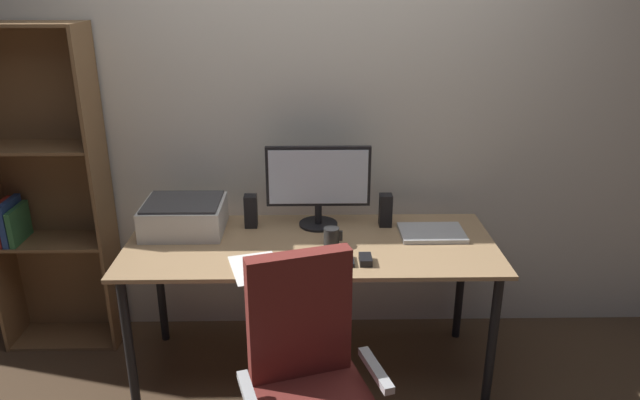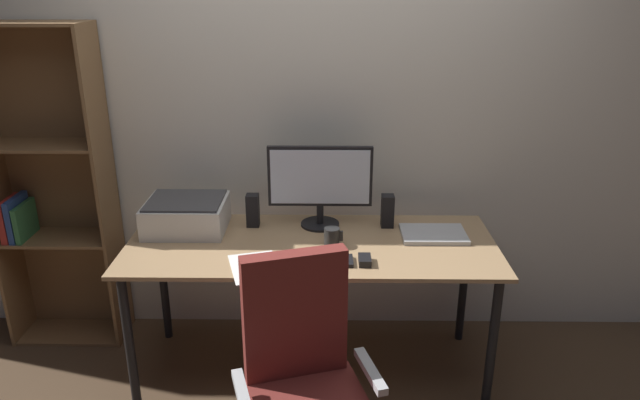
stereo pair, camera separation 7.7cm
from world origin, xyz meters
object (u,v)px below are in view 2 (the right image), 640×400
(coffee_mug, at_px, (332,237))
(speaker_right, at_px, (387,211))
(monitor, at_px, (320,181))
(keyboard, at_px, (321,261))
(speaker_left, at_px, (253,210))
(printer, at_px, (186,215))
(bookshelf, at_px, (52,193))
(laptop, at_px, (433,234))
(mouse, at_px, (365,260))
(desk, at_px, (311,257))
(office_chair, at_px, (305,400))

(coffee_mug, height_order, speaker_right, speaker_right)
(monitor, height_order, coffee_mug, monitor)
(keyboard, relative_size, speaker_left, 1.71)
(printer, bearing_deg, keyboard, -28.41)
(speaker_left, relative_size, bookshelf, 0.10)
(keyboard, relative_size, laptop, 0.91)
(speaker_left, bearing_deg, laptop, -7.79)
(monitor, distance_m, printer, 0.70)
(coffee_mug, distance_m, speaker_left, 0.47)
(speaker_right, relative_size, printer, 0.42)
(laptop, height_order, bookshelf, bookshelf)
(mouse, xyz_separation_m, speaker_right, (0.14, 0.43, 0.07))
(desk, height_order, office_chair, office_chair)
(monitor, bearing_deg, desk, -100.36)
(mouse, height_order, speaker_right, speaker_right)
(speaker_right, bearing_deg, speaker_left, 180.00)
(mouse, bearing_deg, coffee_mug, 127.01)
(office_chair, bearing_deg, monitor, 70.65)
(desk, relative_size, monitor, 3.39)
(speaker_left, distance_m, office_chair, 1.11)
(speaker_left, bearing_deg, desk, -34.55)
(monitor, height_order, laptop, monitor)
(mouse, bearing_deg, office_chair, -113.70)
(mouse, distance_m, office_chair, 0.70)
(office_chair, xyz_separation_m, bookshelf, (-1.41, 1.16, 0.40))
(keyboard, xyz_separation_m, printer, (-0.69, 0.37, 0.07))
(laptop, bearing_deg, speaker_right, 150.10)
(keyboard, xyz_separation_m, mouse, (0.20, -0.00, 0.01))
(office_chair, bearing_deg, speaker_right, 51.94)
(desk, height_order, keyboard, keyboard)
(desk, distance_m, keyboard, 0.23)
(keyboard, height_order, coffee_mug, coffee_mug)
(printer, bearing_deg, office_chair, -56.52)
(monitor, bearing_deg, printer, -175.14)
(keyboard, relative_size, coffee_mug, 3.19)
(laptop, distance_m, bookshelf, 2.04)
(keyboard, height_order, speaker_left, speaker_left)
(coffee_mug, distance_m, laptop, 0.52)
(keyboard, relative_size, office_chair, 0.29)
(laptop, bearing_deg, coffee_mug, -168.23)
(desk, distance_m, printer, 0.68)
(keyboard, distance_m, bookshelf, 1.57)
(laptop, relative_size, speaker_right, 1.88)
(office_chair, height_order, bookshelf, bookshelf)
(coffee_mug, xyz_separation_m, printer, (-0.74, 0.18, 0.04))
(desk, bearing_deg, keyboard, -76.77)
(mouse, bearing_deg, printer, 156.81)
(coffee_mug, bearing_deg, keyboard, -105.04)
(printer, bearing_deg, speaker_left, 8.54)
(monitor, relative_size, speaker_left, 3.12)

